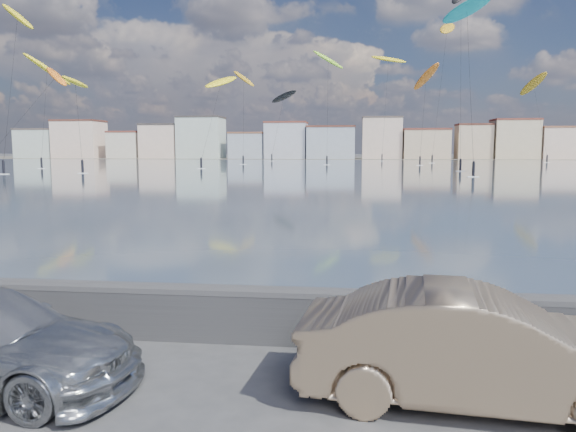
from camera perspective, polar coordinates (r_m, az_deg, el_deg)
The scene contains 19 objects.
ground at distance 8.30m, azimuth -10.77°, elevation -18.59°, with size 700.00×700.00×0.00m, color #333335.
bay_water at distance 98.72m, azimuth 5.51°, elevation 4.80°, with size 500.00×177.00×0.00m, color #3B4C58.
far_shore_strip at distance 207.17m, azimuth 6.24°, elevation 5.87°, with size 500.00×60.00×0.00m, color #4C473D.
seawall at distance 10.53m, azimuth -6.35°, elevation -9.55°, with size 400.00×0.36×1.08m.
far_buildings at distance 193.15m, azimuth 6.61°, elevation 7.58°, with size 240.79×13.26×14.60m.
car_champagne at distance 8.37m, azimuth 18.69°, elevation -12.60°, with size 1.72×4.95×1.63m, color tan.
kitesurfer_2 at distance 88.60m, azimuth 17.72°, elevation 19.24°, with size 7.66×17.46×25.36m.
kitesurfer_5 at distance 98.17m, azimuth -25.79°, elevation 17.62°, with size 8.02×13.09×26.28m.
kitesurfer_6 at distance 165.21m, azimuth 23.67°, elevation 12.12°, with size 6.87×15.58×23.94m.
kitesurfer_7 at distance 113.51m, azimuth -6.83°, elevation 13.25°, with size 6.58×18.39×18.53m.
kitesurfer_9 at distance 92.55m, azimuth -20.79°, elevation 12.43°, with size 5.61×10.15×14.52m.
kitesurfer_11 at distance 164.33m, azimuth -0.43°, elevation 11.98°, with size 9.60×12.70×20.41m.
kitesurfer_12 at distance 135.83m, azimuth 13.85°, elevation 13.51°, with size 6.96×19.48×23.01m.
kitesurfer_13 at distance 101.88m, azimuth -22.57°, elevation 12.83°, with size 7.92×18.49×17.72m.
kitesurfer_14 at distance 132.27m, azimuth -4.52°, elevation 13.60°, with size 7.02×9.92×21.88m.
kitesurfer_15 at distance 149.49m, azimuth 15.87°, elevation 17.79°, with size 7.46×11.89×35.70m.
kitesurfer_17 at distance 115.78m, azimuth -23.27°, elevation 13.44°, with size 7.91×11.35×21.26m.
kitesurfer_18 at distance 129.54m, azimuth 4.11°, elevation 15.38°, with size 7.58×10.28×25.63m.
kitesurfer_20 at distance 167.16m, azimuth 10.17°, elevation 15.31°, with size 10.44×8.94×30.43m.
Camera 1 is at (2.34, -7.13, 3.56)m, focal length 35.00 mm.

